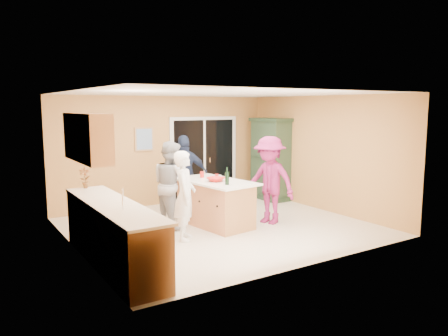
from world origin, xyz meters
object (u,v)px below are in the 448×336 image
green_hutch (271,160)px  woman_navy (185,175)px  kitchen_island (215,204)px  woman_grey (171,184)px  woman_magenta (270,180)px  woman_white (185,196)px

green_hutch → woman_navy: bearing=-172.9°
kitchen_island → woman_navy: woman_navy is taller
kitchen_island → woman_grey: size_ratio=1.08×
green_hutch → woman_grey: bearing=-162.2°
kitchen_island → woman_magenta: bearing=-31.1°
green_hutch → woman_grey: (-3.29, -1.06, -0.16)m
woman_white → green_hutch: bearing=-29.3°
woman_magenta → green_hutch: bearing=123.0°
woman_grey → kitchen_island: bearing=-119.5°
green_hutch → woman_white: size_ratio=1.30×
woman_grey → woman_magenta: size_ratio=0.96×
woman_navy → woman_magenta: bearing=143.1°
kitchen_island → woman_white: bearing=-159.2°
woman_white → woman_navy: size_ratio=0.91×
kitchen_island → woman_white: (-0.95, -0.52, 0.37)m
woman_white → woman_grey: woman_grey is taller
kitchen_island → woman_grey: woman_grey is taller
kitchen_island → green_hutch: bearing=21.6°
woman_white → woman_navy: 1.81m
kitchen_island → woman_grey: 0.96m
green_hutch → woman_navy: (-2.62, -0.33, -0.13)m
woman_white → kitchen_island: bearing=-29.9°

